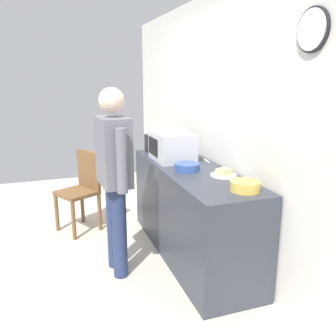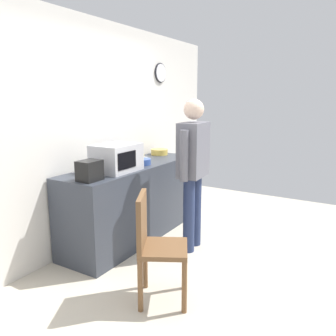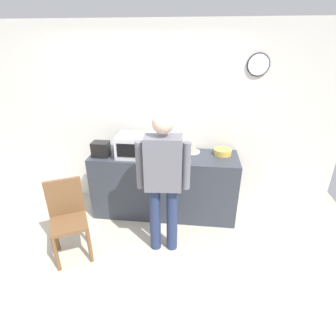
{
  "view_description": "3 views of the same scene",
  "coord_description": "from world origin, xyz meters",
  "px_view_note": "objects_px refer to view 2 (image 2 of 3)",
  "views": [
    {
      "loc": [
        3.38,
        -0.09,
        1.79
      ],
      "look_at": [
        0.42,
        0.93,
        0.97
      ],
      "focal_mm": 37.86,
      "sensor_mm": 36.0,
      "label": 1
    },
    {
      "loc": [
        -2.92,
        -1.22,
        1.72
      ],
      "look_at": [
        0.36,
        0.75,
        0.92
      ],
      "focal_mm": 36.31,
      "sensor_mm": 36.0,
      "label": 2
    },
    {
      "loc": [
        0.73,
        -2.1,
        2.31
      ],
      "look_at": [
        0.4,
        0.74,
        0.96
      ],
      "focal_mm": 28.17,
      "sensor_mm": 36.0,
      "label": 3
    }
  ],
  "objects_px": {
    "salad_bowl": "(141,162)",
    "spoon_utensil": "(80,172)",
    "fork_utensil": "(105,165)",
    "toaster": "(90,171)",
    "microwave": "(117,158)",
    "person_standing": "(193,164)",
    "cereal_bowl": "(159,152)",
    "wooden_chair": "(154,242)",
    "sandwich_plate": "(139,157)"
  },
  "relations": [
    {
      "from": "salad_bowl",
      "to": "wooden_chair",
      "type": "bearing_deg",
      "value": -140.26
    },
    {
      "from": "spoon_utensil",
      "to": "microwave",
      "type": "bearing_deg",
      "value": -50.23
    },
    {
      "from": "microwave",
      "to": "toaster",
      "type": "relative_size",
      "value": 2.27
    },
    {
      "from": "spoon_utensil",
      "to": "salad_bowl",
      "type": "bearing_deg",
      "value": -24.27
    },
    {
      "from": "salad_bowl",
      "to": "spoon_utensil",
      "type": "relative_size",
      "value": 1.39
    },
    {
      "from": "sandwich_plate",
      "to": "fork_utensil",
      "type": "relative_size",
      "value": 1.4
    },
    {
      "from": "toaster",
      "to": "person_standing",
      "type": "height_order",
      "value": "person_standing"
    },
    {
      "from": "sandwich_plate",
      "to": "spoon_utensil",
      "type": "bearing_deg",
      "value": 175.33
    },
    {
      "from": "microwave",
      "to": "wooden_chair",
      "type": "bearing_deg",
      "value": -124.74
    },
    {
      "from": "toaster",
      "to": "salad_bowl",
      "type": "bearing_deg",
      "value": 2.78
    },
    {
      "from": "cereal_bowl",
      "to": "wooden_chair",
      "type": "height_order",
      "value": "cereal_bowl"
    },
    {
      "from": "toaster",
      "to": "spoon_utensil",
      "type": "bearing_deg",
      "value": 58.81
    },
    {
      "from": "sandwich_plate",
      "to": "toaster",
      "type": "bearing_deg",
      "value": -166.94
    },
    {
      "from": "salad_bowl",
      "to": "toaster",
      "type": "xyz_separation_m",
      "value": [
        -0.92,
        -0.04,
        0.07
      ]
    },
    {
      "from": "person_standing",
      "to": "salad_bowl",
      "type": "bearing_deg",
      "value": 91.02
    },
    {
      "from": "toaster",
      "to": "spoon_utensil",
      "type": "xyz_separation_m",
      "value": [
        0.22,
        0.36,
        -0.1
      ]
    },
    {
      "from": "fork_utensil",
      "to": "spoon_utensil",
      "type": "height_order",
      "value": "same"
    },
    {
      "from": "salad_bowl",
      "to": "toaster",
      "type": "height_order",
      "value": "toaster"
    },
    {
      "from": "sandwich_plate",
      "to": "person_standing",
      "type": "height_order",
      "value": "person_standing"
    },
    {
      "from": "sandwich_plate",
      "to": "toaster",
      "type": "distance_m",
      "value": 1.25
    },
    {
      "from": "fork_utensil",
      "to": "spoon_utensil",
      "type": "bearing_deg",
      "value": -177.69
    },
    {
      "from": "fork_utensil",
      "to": "salad_bowl",
      "type": "bearing_deg",
      "value": -50.15
    },
    {
      "from": "sandwich_plate",
      "to": "microwave",
      "type": "bearing_deg",
      "value": -162.85
    },
    {
      "from": "microwave",
      "to": "fork_utensil",
      "type": "bearing_deg",
      "value": 62.68
    },
    {
      "from": "sandwich_plate",
      "to": "person_standing",
      "type": "bearing_deg",
      "value": -106.52
    },
    {
      "from": "microwave",
      "to": "cereal_bowl",
      "type": "relative_size",
      "value": 2.1
    },
    {
      "from": "sandwich_plate",
      "to": "cereal_bowl",
      "type": "height_order",
      "value": "cereal_bowl"
    },
    {
      "from": "microwave",
      "to": "person_standing",
      "type": "bearing_deg",
      "value": -56.88
    },
    {
      "from": "fork_utensil",
      "to": "toaster",
      "type": "bearing_deg",
      "value": -149.5
    },
    {
      "from": "cereal_bowl",
      "to": "wooden_chair",
      "type": "relative_size",
      "value": 0.25
    },
    {
      "from": "fork_utensil",
      "to": "spoon_utensil",
      "type": "distance_m",
      "value": 0.43
    },
    {
      "from": "microwave",
      "to": "person_standing",
      "type": "relative_size",
      "value": 0.29
    },
    {
      "from": "salad_bowl",
      "to": "cereal_bowl",
      "type": "xyz_separation_m",
      "value": [
        0.72,
        0.2,
        0.01
      ]
    },
    {
      "from": "sandwich_plate",
      "to": "wooden_chair",
      "type": "height_order",
      "value": "sandwich_plate"
    },
    {
      "from": "sandwich_plate",
      "to": "wooden_chair",
      "type": "relative_size",
      "value": 0.25
    },
    {
      "from": "sandwich_plate",
      "to": "cereal_bowl",
      "type": "bearing_deg",
      "value": -5.43
    },
    {
      "from": "spoon_utensil",
      "to": "wooden_chair",
      "type": "height_order",
      "value": "wooden_chair"
    },
    {
      "from": "salad_bowl",
      "to": "fork_utensil",
      "type": "relative_size",
      "value": 1.39
    },
    {
      "from": "salad_bowl",
      "to": "cereal_bowl",
      "type": "relative_size",
      "value": 0.99
    },
    {
      "from": "cereal_bowl",
      "to": "toaster",
      "type": "distance_m",
      "value": 1.66
    },
    {
      "from": "microwave",
      "to": "toaster",
      "type": "bearing_deg",
      "value": -173.54
    },
    {
      "from": "toaster",
      "to": "cereal_bowl",
      "type": "bearing_deg",
      "value": 8.32
    },
    {
      "from": "cereal_bowl",
      "to": "wooden_chair",
      "type": "distance_m",
      "value": 2.14
    },
    {
      "from": "cereal_bowl",
      "to": "fork_utensil",
      "type": "xyz_separation_m",
      "value": [
        -1.0,
        0.14,
        -0.04
      ]
    },
    {
      "from": "sandwich_plate",
      "to": "person_standing",
      "type": "xyz_separation_m",
      "value": [
        -0.28,
        -0.93,
        0.06
      ]
    },
    {
      "from": "microwave",
      "to": "wooden_chair",
      "type": "distance_m",
      "value": 1.22
    },
    {
      "from": "salad_bowl",
      "to": "fork_utensil",
      "type": "height_order",
      "value": "salad_bowl"
    },
    {
      "from": "microwave",
      "to": "toaster",
      "type": "height_order",
      "value": "microwave"
    },
    {
      "from": "salad_bowl",
      "to": "fork_utensil",
      "type": "distance_m",
      "value": 0.44
    },
    {
      "from": "toaster",
      "to": "spoon_utensil",
      "type": "relative_size",
      "value": 1.29
    }
  ]
}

